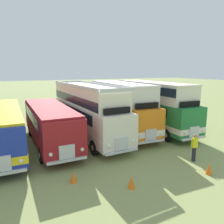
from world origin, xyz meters
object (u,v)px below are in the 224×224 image
Objects in this scene: bus_fifth_in_row at (87,109)px; cone_mid_row at (209,169)px; bus_fourth_in_row at (50,122)px; bus_sixth_in_row at (121,105)px; bus_third_in_row at (2,126)px; marshal_person at (194,147)px; bus_seventh_in_row at (153,104)px; cone_far_end at (73,177)px; cone_near_end at (131,182)px.

bus_fifth_in_row reaches higher than cone_mid_row.
bus_fourth_in_row is 6.54m from bus_sixth_in_row.
bus_third_in_row is 6.12× the size of marshal_person.
bus_seventh_in_row reaches higher than bus_fourth_in_row.
bus_fifth_in_row reaches higher than bus_fourth_in_row.
bus_fifth_in_row is 19.65× the size of cone_far_end.
cone_mid_row is (-2.76, -9.06, -2.17)m from bus_seventh_in_row.
cone_near_end is (5.58, -8.32, -1.46)m from bus_third_in_row.
bus_fifth_in_row reaches higher than bus_seventh_in_row.
cone_near_end is at bearing -168.04° from marshal_person.
marshal_person is (1.05, -7.77, -1.58)m from bus_sixth_in_row.
bus_seventh_in_row is at bearing 73.05° from cone_mid_row.
marshal_person reaches higher than cone_far_end.
bus_third_in_row is at bearing -176.76° from bus_sixth_in_row.
bus_third_in_row is 3.23m from bus_fourth_in_row.
cone_mid_row reaches higher than cone_near_end.
cone_mid_row is (10.15, -8.90, -1.45)m from bus_third_in_row.
bus_fourth_in_row is at bearing -3.12° from bus_third_in_row.
bus_third_in_row is 0.93× the size of bus_fifth_in_row.
bus_fifth_in_row reaches higher than cone_far_end.
marshal_person is at bearing -82.33° from bus_sixth_in_row.
bus_fifth_in_row is 1.17× the size of bus_sixth_in_row.
marshal_person is at bearing 70.86° from cone_mid_row.
bus_sixth_in_row is 10.01m from cone_near_end.
bus_fourth_in_row is at bearing 89.69° from cone_far_end.
bus_fourth_in_row is at bearing -173.60° from bus_sixth_in_row.
bus_fifth_in_row is 18.87× the size of cone_mid_row.
marshal_person is at bearing -106.44° from bus_seventh_in_row.
cone_far_end is at bearing -145.32° from bus_seventh_in_row.
bus_third_in_row is at bearing 123.83° from cone_near_end.
cone_far_end is 0.34× the size of marshal_person.
bus_third_in_row reaches higher than cone_near_end.
bus_sixth_in_row is 16.20× the size of cone_mid_row.
cone_near_end is (-0.88, -8.84, -2.06)m from bus_fifth_in_row.
bus_fifth_in_row is (3.22, 0.69, 0.61)m from bus_fourth_in_row.
bus_seventh_in_row is (9.69, 0.33, 0.72)m from bus_fourth_in_row.
bus_sixth_in_row is at bearing 97.67° from marshal_person.
bus_seventh_in_row reaches higher than marshal_person.
marshal_person is at bearing 11.96° from cone_near_end.
bus_fifth_in_row is 3.24m from bus_sixth_in_row.
bus_sixth_in_row is at bearing 3.24° from bus_third_in_row.
cone_near_end is at bearing -95.66° from bus_fifth_in_row.
bus_fourth_in_row is 0.94× the size of bus_seventh_in_row.
bus_fifth_in_row is 10.33m from cone_mid_row.
bus_third_in_row is 6.50m from bus_fifth_in_row.
cone_mid_row is 1.87m from marshal_person.
bus_sixth_in_row reaches higher than bus_fourth_in_row.
bus_fourth_in_row reaches higher than cone_far_end.
cone_far_end is (3.19, -6.57, -1.46)m from bus_third_in_row.
marshal_person is (7.51, -7.05, -0.86)m from bus_fourth_in_row.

